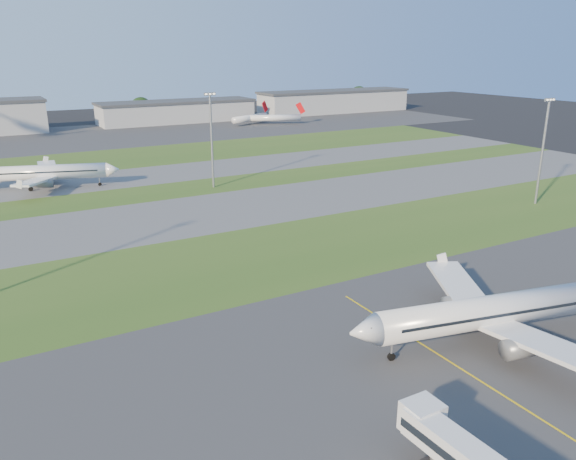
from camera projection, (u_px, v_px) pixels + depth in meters
ground at (470, 409)px, 60.07m from camera, size 700.00×700.00×0.00m
apron_near at (470, 408)px, 60.07m from camera, size 300.00×70.00×0.01m
grass_strip_a at (254, 259)px, 103.11m from camera, size 300.00×34.00×0.01m
taxiway_a at (192, 215)px, 130.43m from camera, size 300.00×32.00×0.01m
grass_strip_b at (159, 192)px, 151.12m from camera, size 300.00×18.00×0.01m
taxiway_b at (137, 177)px, 169.33m from camera, size 300.00×26.00×0.01m
grass_strip_c at (112, 159)px, 196.65m from camera, size 300.00×40.00×0.01m
apron_far at (80, 137)px, 246.32m from camera, size 400.00×80.00×0.01m
yellow_line at (502, 395)px, 62.42m from camera, size 0.25×60.00×0.02m
airliner_parked at (495, 312)px, 72.23m from camera, size 40.43×33.95×12.76m
airliner_taxiing at (44, 173)px, 153.96m from camera, size 38.64×32.57×12.45m
mini_jet_near at (250, 118)px, 287.09m from camera, size 26.42×14.35×9.48m
mini_jet_far at (276, 118)px, 287.59m from camera, size 26.91×13.32×9.48m
light_mast_centre at (211, 134)px, 151.97m from camera, size 3.20×0.70×25.80m
light_mast_east at (543, 144)px, 135.20m from camera, size 3.20×0.70×25.80m
hangar_east at (177, 111)px, 295.25m from camera, size 81.60×23.00×11.20m
hangar_far_east at (335, 101)px, 341.91m from camera, size 96.90×23.00×13.20m
tree_mid_west at (19, 117)px, 269.07m from camera, size 9.90×9.90×10.80m
tree_mid_east at (141, 108)px, 299.44m from camera, size 11.55×11.55×12.60m
tree_east at (267, 103)px, 333.21m from camera, size 10.45×10.45×11.40m
tree_far_east at (359, 96)px, 368.99m from camera, size 12.65×12.65×13.80m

